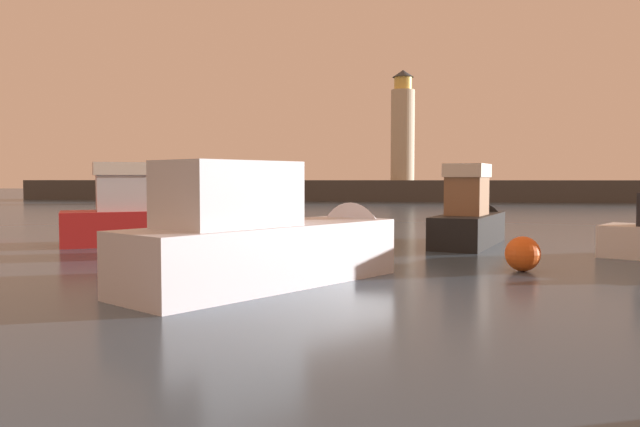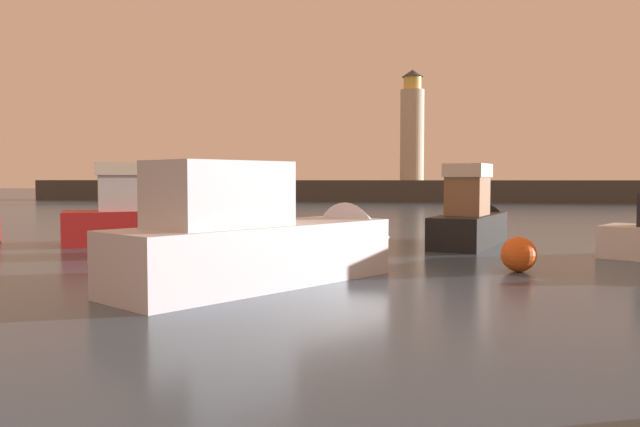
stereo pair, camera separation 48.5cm
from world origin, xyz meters
The scene contains 7 objects.
ground_plane centered at (0.00, 33.71, 0.00)m, with size 220.00×220.00×0.00m, color #384C60.
breakwater centered at (0.00, 67.41, 1.11)m, with size 78.00×4.77×2.22m, color #423F3D.
lighthouse centered at (3.23, 67.41, 7.67)m, with size 2.48×2.48×11.51m.
motorboat_0 centered at (7.31, 22.99, 0.89)m, with size 3.32×6.55×3.08m.
motorboat_2 centered at (2.49, 13.44, 0.96)m, with size 6.21×8.15×2.99m.
motorboat_4 centered at (-3.64, 21.63, 0.91)m, with size 7.57×5.61×3.32m.
mooring_buoy centered at (8.07, 16.02, 0.45)m, with size 0.89×0.89×0.89m, color #EA5919.
Camera 2 is at (6.07, -0.84, 2.36)m, focal length 36.12 mm.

